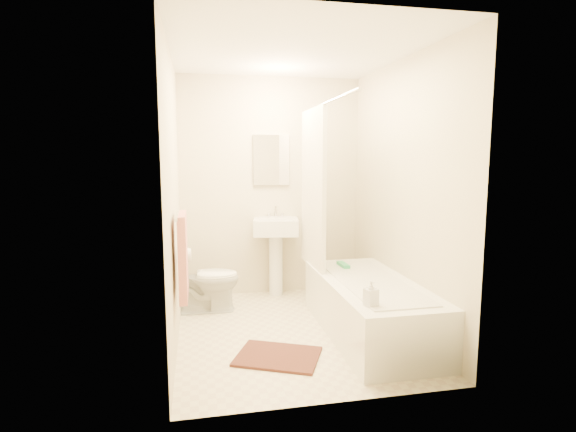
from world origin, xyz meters
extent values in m
plane|color=beige|center=(0.00, 0.00, 0.00)|extent=(2.40, 2.40, 0.00)
plane|color=white|center=(0.00, 0.00, 2.40)|extent=(2.40, 2.40, 0.00)
cube|color=beige|center=(0.00, 1.20, 1.20)|extent=(2.00, 0.02, 2.40)
cube|color=beige|center=(-1.00, 0.00, 1.20)|extent=(0.02, 2.40, 2.40)
cube|color=beige|center=(1.00, 0.00, 1.20)|extent=(0.02, 2.40, 2.40)
cube|color=white|center=(0.00, 1.18, 1.50)|extent=(0.40, 0.03, 0.55)
cylinder|color=silver|center=(0.30, 0.10, 2.00)|extent=(0.03, 1.70, 0.03)
cube|color=silver|center=(0.30, 0.50, 1.22)|extent=(0.04, 0.80, 1.55)
cylinder|color=silver|center=(-0.96, -0.25, 1.10)|extent=(0.02, 0.60, 0.02)
cube|color=#CC7266|center=(-0.93, -0.25, 0.78)|extent=(0.06, 0.45, 0.66)
cylinder|color=white|center=(-0.93, 0.12, 0.70)|extent=(0.11, 0.12, 0.12)
imported|color=white|center=(-0.75, 0.69, 0.33)|extent=(0.68, 0.39, 0.65)
cube|color=#49291E|center=(-0.23, -0.50, 0.01)|extent=(0.76, 0.68, 0.02)
imported|color=silver|center=(0.40, -0.80, 0.57)|extent=(0.11, 0.11, 0.19)
cube|color=#2E9D5B|center=(0.56, 0.32, 0.49)|extent=(0.07, 0.21, 0.04)
camera|label=1|loc=(-0.81, -3.74, 1.55)|focal=28.00mm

